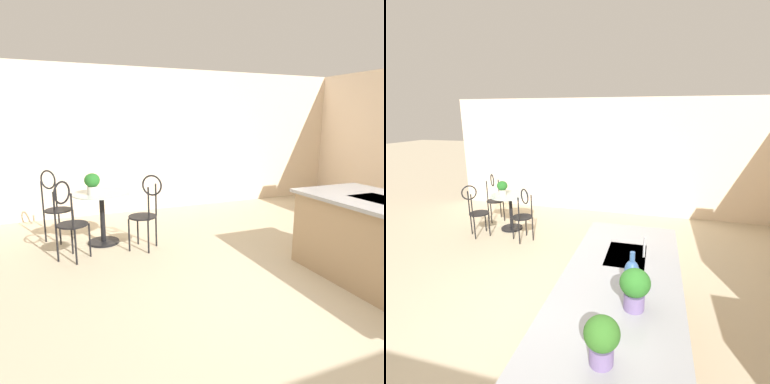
% 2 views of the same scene
% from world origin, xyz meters
% --- Properties ---
extents(ground_plane, '(40.00, 40.00, 0.00)m').
position_xyz_m(ground_plane, '(0.00, 0.00, 0.00)').
color(ground_plane, beige).
extents(wall_left_window, '(0.12, 7.80, 2.70)m').
position_xyz_m(wall_left_window, '(-4.26, 0.00, 1.35)').
color(wall_left_window, beige).
rests_on(wall_left_window, ground).
extents(kitchen_island, '(2.80, 1.06, 0.92)m').
position_xyz_m(kitchen_island, '(0.30, 0.85, 0.46)').
color(kitchen_island, tan).
rests_on(kitchen_island, ground).
extents(bistro_table, '(0.80, 0.80, 0.74)m').
position_xyz_m(bistro_table, '(-2.60, -1.75, 0.45)').
color(bistro_table, black).
rests_on(bistro_table, ground).
extents(chair_near_window, '(0.54, 0.54, 1.04)m').
position_xyz_m(chair_near_window, '(-3.01, -2.36, 0.57)').
color(chair_near_window, black).
rests_on(chair_near_window, ground).
extents(chair_by_island, '(0.54, 0.54, 1.04)m').
position_xyz_m(chair_by_island, '(-2.09, -2.22, 0.57)').
color(chair_by_island, black).
rests_on(chair_by_island, ground).
extents(chair_toward_desk, '(0.53, 0.53, 1.04)m').
position_xyz_m(chair_toward_desk, '(-2.12, -1.23, 0.57)').
color(chair_toward_desk, black).
rests_on(chair_toward_desk, ground).
extents(sink_faucet, '(0.02, 0.02, 0.22)m').
position_xyz_m(sink_faucet, '(-0.25, 1.03, 1.03)').
color(sink_faucet, '#B2B5BA').
rests_on(sink_faucet, kitchen_island).
extents(potted_plant_on_table, '(0.21, 0.21, 0.30)m').
position_xyz_m(potted_plant_on_table, '(-2.53, -1.87, 0.91)').
color(potted_plant_on_table, beige).
rests_on(potted_plant_on_table, bistro_table).
extents(potted_plant_counter_far, '(0.22, 0.22, 0.30)m').
position_xyz_m(potted_plant_counter_far, '(1.15, 0.85, 1.09)').
color(potted_plant_counter_far, '#7A669E').
rests_on(potted_plant_counter_far, kitchen_island).
extents(potted_plant_counter_near, '(0.23, 0.23, 0.32)m').
position_xyz_m(potted_plant_counter_near, '(0.60, 1.00, 1.10)').
color(potted_plant_counter_near, '#7A669E').
rests_on(potted_plant_counter_near, kitchen_island).
extents(vase_on_counter, '(0.13, 0.13, 0.29)m').
position_xyz_m(vase_on_counter, '(0.25, 0.95, 1.03)').
color(vase_on_counter, '#386099').
rests_on(vase_on_counter, kitchen_island).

